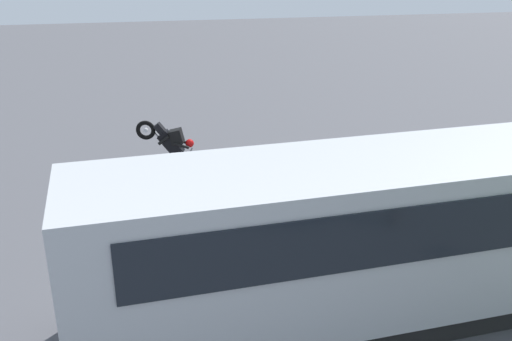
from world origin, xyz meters
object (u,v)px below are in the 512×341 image
spectator_centre (314,199)px  parked_motorcycle_silver (499,222)px  spectator_far_left (403,195)px  spectator_right (268,209)px  spectator_left (363,202)px  stunt_motorcycle (169,143)px  spectator_far_right (221,216)px  traffic_cone (218,163)px  parked_motorcycle_dark (242,254)px  tour_bus (361,241)px

spectator_centre → parked_motorcycle_silver: bearing=168.0°
spectator_far_left → spectator_right: 3.39m
spectator_left → stunt_motorcycle: 6.68m
spectator_left → spectator_far_right: spectator_far_right is taller
spectator_left → spectator_centre: (1.14, -0.25, 0.07)m
spectator_right → stunt_motorcycle: 5.40m
spectator_far_left → parked_motorcycle_silver: 2.38m
spectator_centre → traffic_cone: (1.63, -4.83, -0.78)m
spectator_far_right → parked_motorcycle_dark: 1.00m
spectator_centre → parked_motorcycle_dark: size_ratio=0.88×
spectator_far_left → stunt_motorcycle: bearing=-42.9°
spectator_far_right → spectator_centre: bearing=-169.9°
spectator_far_right → traffic_cone: size_ratio=2.80×
tour_bus → spectator_left: (-1.22, -2.88, -0.63)m
tour_bus → spectator_far_right: size_ratio=6.07×
spectator_left → parked_motorcycle_dark: (3.10, 0.91, -0.53)m
spectator_right → spectator_centre: bearing=-173.3°
tour_bus → parked_motorcycle_silver: 5.11m
spectator_far_left → spectator_far_right: 4.54m
spectator_far_left → parked_motorcycle_silver: (-2.15, 0.86, -0.54)m
tour_bus → spectator_right: size_ratio=6.36×
stunt_motorcycle → spectator_far_left: bearing=137.1°
traffic_cone → tour_bus: bearing=101.0°
spectator_centre → traffic_cone: 5.15m
spectator_right → traffic_cone: size_ratio=2.67×
spectator_left → parked_motorcycle_dark: bearing=16.3°
spectator_left → spectator_far_right: 3.43m
spectator_right → traffic_cone: (0.48, -4.96, -0.69)m
spectator_centre → parked_motorcycle_dark: spectator_centre is taller
parked_motorcycle_silver → traffic_cone: 8.33m
spectator_far_left → parked_motorcycle_dark: bearing=14.6°
spectator_centre → tour_bus: bearing=88.6°
parked_motorcycle_dark → stunt_motorcycle: (1.15, -6.06, 0.57)m
spectator_right → parked_motorcycle_silver: 5.61m
spectator_far_left → spectator_left: size_ratio=1.00×
stunt_motorcycle → traffic_cone: stunt_motorcycle is taller
spectator_far_left → spectator_centre: spectator_centre is taller
parked_motorcycle_silver → parked_motorcycle_dark: bearing=2.1°
tour_bus → stunt_motorcycle: (3.04, -8.03, -0.60)m
parked_motorcycle_dark → spectator_right: bearing=-128.5°
parked_motorcycle_silver → spectator_left: bearing=-11.8°
tour_bus → spectator_centre: (-0.08, -3.13, -0.56)m
spectator_far_left → spectator_left: 1.11m
spectator_far_left → stunt_motorcycle: stunt_motorcycle is taller
spectator_far_right → stunt_motorcycle: size_ratio=0.95×
spectator_left → spectator_right: 2.29m
parked_motorcycle_dark → stunt_motorcycle: 6.19m
spectator_left → parked_motorcycle_silver: spectator_left is taller
spectator_left → parked_motorcycle_dark: spectator_left is taller
spectator_left → spectator_right: (2.29, -0.12, -0.02)m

